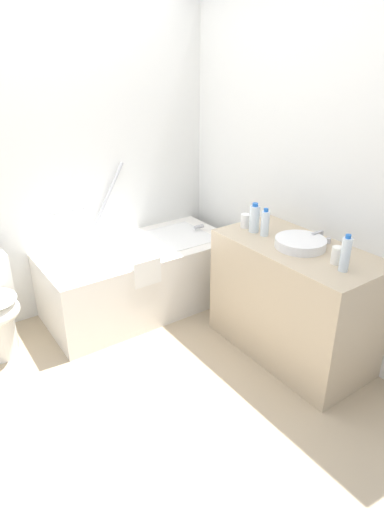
% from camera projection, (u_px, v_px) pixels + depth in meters
% --- Properties ---
extents(ground_plane, '(3.85, 3.85, 0.00)m').
position_uv_depth(ground_plane, '(130.00, 390.00, 2.76)').
color(ground_plane, tan).
extents(wall_back_tiled, '(3.25, 0.10, 2.37)m').
position_uv_depth(wall_back_tiled, '(41.00, 169.00, 3.21)').
color(wall_back_tiled, silver).
rests_on(wall_back_tiled, ground_plane).
extents(wall_right_mirror, '(0.10, 2.86, 2.37)m').
position_uv_depth(wall_right_mirror, '(307.00, 175.00, 3.03)').
color(wall_right_mirror, silver).
rests_on(wall_right_mirror, ground_plane).
extents(bathtub, '(1.54, 0.74, 1.17)m').
position_uv_depth(bathtub, '(140.00, 275.00, 3.56)').
color(bathtub, white).
rests_on(bathtub, ground_plane).
extents(vanity_counter, '(0.57, 1.12, 0.82)m').
position_uv_depth(vanity_counter, '(292.00, 301.00, 2.98)').
color(vanity_counter, tan).
rests_on(vanity_counter, ground_plane).
extents(sink_basin, '(0.33, 0.33, 0.06)m').
position_uv_depth(sink_basin, '(300.00, 243.00, 2.77)').
color(sink_basin, white).
rests_on(sink_basin, vanity_counter).
extents(sink_faucet, '(0.11, 0.15, 0.08)m').
position_uv_depth(sink_faucet, '(320.00, 236.00, 2.87)').
color(sink_faucet, '#B8B8BD').
rests_on(sink_faucet, vanity_counter).
extents(water_bottle_0, '(0.06, 0.06, 0.19)m').
position_uv_depth(water_bottle_0, '(265.00, 223.00, 2.94)').
color(water_bottle_0, silver).
rests_on(water_bottle_0, vanity_counter).
extents(water_bottle_1, '(0.06, 0.06, 0.22)m').
position_uv_depth(water_bottle_1, '(345.00, 254.00, 2.44)').
color(water_bottle_1, silver).
rests_on(water_bottle_1, vanity_counter).
extents(water_bottle_2, '(0.07, 0.07, 0.21)m').
position_uv_depth(water_bottle_2, '(254.00, 219.00, 3.00)').
color(water_bottle_2, silver).
rests_on(water_bottle_2, vanity_counter).
extents(drinking_glass_0, '(0.07, 0.07, 0.10)m').
position_uv_depth(drinking_glass_0, '(337.00, 255.00, 2.55)').
color(drinking_glass_0, white).
rests_on(drinking_glass_0, vanity_counter).
extents(drinking_glass_1, '(0.07, 0.07, 0.10)m').
position_uv_depth(drinking_glass_1, '(245.00, 221.00, 3.09)').
color(drinking_glass_1, white).
rests_on(drinking_glass_1, vanity_counter).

